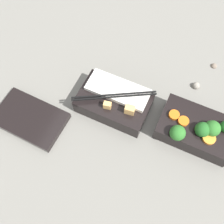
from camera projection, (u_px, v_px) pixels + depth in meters
The scene contains 6 objects.
ground_plane at pixel (151, 116), 0.74m from camera, with size 3.00×3.00×0.00m, color slate.
bento_tray_vegetable at pixel (196, 130), 0.69m from camera, with size 0.20×0.13×0.08m.
bento_tray_rice at pixel (115, 101), 0.73m from camera, with size 0.20×0.12×0.08m.
bento_lid at pixel (30, 119), 0.73m from camera, with size 0.19×0.12×0.02m, color black.
pebble_0 at pixel (196, 86), 0.78m from camera, with size 0.02×0.02×0.02m, color gray.
pebble_1 at pixel (214, 65), 0.82m from camera, with size 0.02×0.02×0.02m, color #7A6B5B.
Camera 1 is at (-0.03, 0.33, 0.67)m, focal length 42.00 mm.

